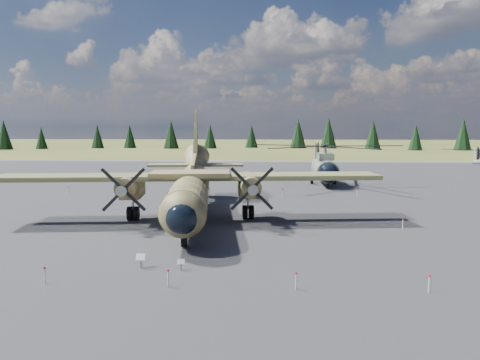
{
  "coord_description": "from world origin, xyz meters",
  "views": [
    {
      "loc": [
        6.84,
        -34.56,
        7.5
      ],
      "look_at": [
        4.33,
        2.0,
        3.34
      ],
      "focal_mm": 35.0,
      "sensor_mm": 36.0,
      "label": 1
    }
  ],
  "objects": [
    {
      "name": "ground",
      "position": [
        0.0,
        0.0,
        0.0
      ],
      "size": [
        500.0,
        500.0,
        0.0
      ],
      "primitive_type": "plane",
      "color": "brown",
      "rests_on": "ground"
    },
    {
      "name": "apron",
      "position": [
        0.0,
        10.0,
        0.0
      ],
      "size": [
        120.0,
        120.0,
        0.04
      ],
      "primitive_type": "cube",
      "color": "#56565B",
      "rests_on": "ground"
    },
    {
      "name": "transport_plane",
      "position": [
        0.22,
        3.13,
        2.86
      ],
      "size": [
        30.23,
        27.3,
        9.94
      ],
      "rotation": [
        0.0,
        0.0,
        0.13
      ],
      "color": "#3C3F22",
      "rests_on": "ground"
    },
    {
      "name": "helicopter_near",
      "position": [
        13.63,
        26.26,
        3.72
      ],
      "size": [
        20.72,
        24.39,
        5.24
      ],
      "rotation": [
        0.0,
        0.0,
        0.01
      ],
      "color": "gray",
      "rests_on": "ground"
    },
    {
      "name": "info_placard_left",
      "position": [
        -0.11,
        -10.71,
        0.53
      ],
      "size": [
        0.52,
        0.25,
        0.8
      ],
      "rotation": [
        0.0,
        0.0,
        -0.07
      ],
      "color": "gray",
      "rests_on": "ground"
    },
    {
      "name": "info_placard_right",
      "position": [
        2.12,
        -10.98,
        0.41
      ],
      "size": [
        0.41,
        0.21,
        0.62
      ],
      "rotation": [
        0.0,
        0.0,
        0.11
      ],
      "color": "gray",
      "rests_on": "ground"
    },
    {
      "name": "barrier_fence",
      "position": [
        -0.46,
        -0.08,
        0.51
      ],
      "size": [
        33.12,
        29.62,
        0.85
      ],
      "color": "silver",
      "rests_on": "ground"
    },
    {
      "name": "treeline",
      "position": [
        -0.85,
        -0.86,
        4.75
      ],
      "size": [
        294.68,
        283.02,
        10.86
      ],
      "color": "black",
      "rests_on": "ground"
    }
  ]
}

